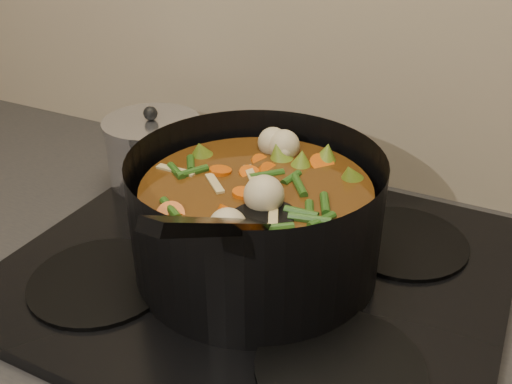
% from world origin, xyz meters
% --- Properties ---
extents(stovetop, '(0.62, 0.54, 0.03)m').
position_xyz_m(stovetop, '(0.00, 1.93, 0.92)').
color(stovetop, black).
rests_on(stovetop, counter).
extents(stockpot, '(0.37, 0.45, 0.23)m').
position_xyz_m(stockpot, '(-0.00, 1.92, 1.00)').
color(stockpot, black).
rests_on(stockpot, stovetop).
extents(saucepan, '(0.16, 0.16, 0.13)m').
position_xyz_m(saucepan, '(-0.26, 2.06, 0.98)').
color(saucepan, silver).
rests_on(saucepan, stovetop).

